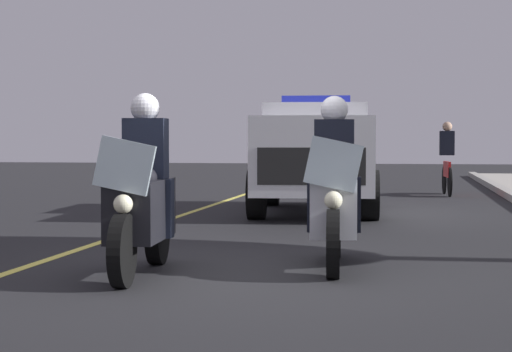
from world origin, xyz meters
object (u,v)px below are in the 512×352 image
Objects in this scene: police_suv at (316,152)px; police_motorcycle_lead_left at (141,201)px; police_motorcycle_lead_right at (334,197)px; cyclist_background at (447,159)px.

police_motorcycle_lead_left is at bearing -6.43° from police_suv.
police_suv is at bearing -172.67° from police_motorcycle_lead_right.
police_suv is at bearing 173.57° from police_motorcycle_lead_left.
police_motorcycle_lead_right is at bearing 115.20° from police_motorcycle_lead_left.
police_motorcycle_lead_right is 1.22× the size of cyclist_background.
police_motorcycle_lead_right is at bearing 7.33° from police_suv.
police_motorcycle_lead_right is at bearing -7.48° from cyclist_background.
police_suv is at bearing -24.87° from cyclist_background.
cyclist_background is (-13.01, 3.34, 0.14)m from police_motorcycle_lead_left.
cyclist_background is (-12.19, 1.60, 0.14)m from police_motorcycle_lead_right.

